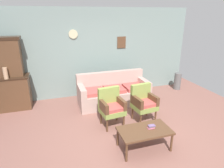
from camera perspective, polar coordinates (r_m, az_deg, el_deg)
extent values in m
plane|color=#84564C|center=(4.34, 3.07, -15.48)|extent=(7.68, 7.68, 0.00)
cube|color=gray|center=(6.18, -5.38, 8.96)|extent=(6.40, 0.06, 2.70)
cube|color=brown|center=(6.34, 2.77, 12.04)|extent=(0.28, 0.02, 0.36)
cylinder|color=beige|center=(5.95, -11.28, 14.10)|extent=(0.26, 0.03, 0.26)
cube|color=brown|center=(6.04, -27.91, -2.49)|extent=(1.10, 0.52, 0.90)
cube|color=#342115|center=(5.90, -28.63, 1.70)|extent=(1.16, 0.55, 0.03)
cube|color=brown|center=(5.86, -29.29, 6.48)|extent=(0.90, 0.36, 0.95)
cylinder|color=tan|center=(5.67, -28.68, 2.79)|extent=(0.11, 0.11, 0.30)
cube|color=tan|center=(5.72, 0.55, -3.84)|extent=(2.04, 0.82, 0.42)
cube|color=tan|center=(5.84, -0.44, 1.41)|extent=(2.04, 0.18, 0.48)
cube|color=tan|center=(5.94, 9.15, 0.26)|extent=(0.17, 0.80, 0.24)
cube|color=tan|center=(5.39, -8.93, -1.82)|extent=(0.17, 0.80, 0.24)
cube|color=#B74C47|center=(5.79, 6.30, -0.87)|extent=(0.54, 0.57, 0.10)
cube|color=#B74C47|center=(5.58, 0.69, -1.55)|extent=(0.54, 0.57, 0.10)
cube|color=#B74C47|center=(5.43, -5.29, -2.26)|extent=(0.54, 0.57, 0.10)
cube|color=#849947|center=(4.57, 0.05, -7.91)|extent=(0.57, 0.54, 0.12)
cube|color=#B74C47|center=(4.51, 0.15, -7.00)|extent=(0.49, 0.46, 0.10)
cube|color=#849947|center=(4.61, -0.97, -3.65)|extent=(0.53, 0.16, 0.46)
cube|color=brown|center=(4.58, 2.57, -5.49)|extent=(0.13, 0.49, 0.22)
cube|color=brown|center=(4.41, -2.57, -6.49)|extent=(0.13, 0.49, 0.22)
cylinder|color=brown|center=(4.61, 3.46, -10.82)|extent=(0.04, 0.04, 0.32)
cylinder|color=brown|center=(4.45, -1.44, -11.97)|extent=(0.04, 0.04, 0.32)
cylinder|color=brown|center=(4.90, 1.39, -8.77)|extent=(0.04, 0.04, 0.32)
cylinder|color=brown|center=(4.76, -3.25, -9.75)|extent=(0.04, 0.04, 0.32)
cube|color=#849947|center=(4.84, 9.41, -6.53)|extent=(0.57, 0.54, 0.12)
cube|color=#B74C47|center=(4.78, 9.60, -5.66)|extent=(0.49, 0.46, 0.10)
cube|color=#849947|center=(4.87, 8.32, -2.53)|extent=(0.53, 0.16, 0.46)
cube|color=brown|center=(4.88, 11.69, -4.22)|extent=(0.13, 0.49, 0.22)
cube|color=brown|center=(4.65, 7.25, -5.19)|extent=(0.13, 0.49, 0.22)
cylinder|color=brown|center=(4.91, 12.57, -9.21)|extent=(0.04, 0.04, 0.32)
cylinder|color=brown|center=(4.70, 8.37, -10.36)|extent=(0.04, 0.04, 0.32)
cylinder|color=brown|center=(5.18, 10.08, -7.42)|extent=(0.04, 0.04, 0.32)
cylinder|color=brown|center=(4.98, 6.02, -8.40)|extent=(0.04, 0.04, 0.32)
cube|color=brown|center=(3.89, 9.50, -13.27)|extent=(1.00, 0.56, 0.04)
cylinder|color=brown|center=(4.03, 1.67, -15.24)|extent=(0.04, 0.04, 0.38)
cylinder|color=brown|center=(4.37, 13.43, -12.75)|extent=(0.04, 0.04, 0.38)
cylinder|color=brown|center=(3.67, 4.28, -19.31)|extent=(0.04, 0.04, 0.38)
cylinder|color=brown|center=(4.05, 16.98, -16.08)|extent=(0.04, 0.04, 0.38)
cube|color=#D46C99|center=(3.94, 11.30, -12.43)|extent=(0.13, 0.07, 0.02)
cube|color=#9F7B56|center=(3.94, 11.28, -12.08)|extent=(0.12, 0.09, 0.02)
cube|color=slate|center=(3.92, 11.48, -11.88)|extent=(0.13, 0.08, 0.03)
cylinder|color=#5F5F5E|center=(7.19, 18.57, 0.82)|extent=(0.23, 0.23, 0.58)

